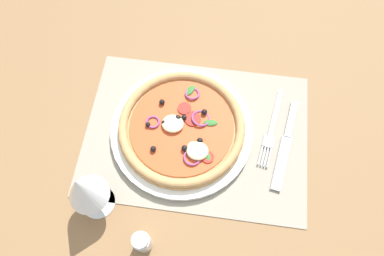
% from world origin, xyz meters
% --- Properties ---
extents(ground_plane, '(1.90, 1.40, 0.02)m').
position_xyz_m(ground_plane, '(0.00, 0.00, -0.01)').
color(ground_plane, olive).
extents(placemat, '(0.46, 0.33, 0.00)m').
position_xyz_m(placemat, '(0.00, 0.00, 0.00)').
color(placemat, gray).
rests_on(placemat, ground_plane).
extents(plate, '(0.29, 0.29, 0.01)m').
position_xyz_m(plate, '(0.03, 0.00, 0.01)').
color(plate, silver).
rests_on(plate, placemat).
extents(pizza, '(0.26, 0.26, 0.03)m').
position_xyz_m(pizza, '(0.03, 0.00, 0.03)').
color(pizza, tan).
rests_on(pizza, plate).
extents(fork, '(0.05, 0.18, 0.00)m').
position_xyz_m(fork, '(-0.15, -0.02, 0.01)').
color(fork, '#B2B5BA').
rests_on(fork, placemat).
extents(knife, '(0.05, 0.20, 0.01)m').
position_xyz_m(knife, '(-0.18, 0.00, 0.01)').
color(knife, '#B2B5BA').
rests_on(knife, placemat).
extents(wine_glass, '(0.07, 0.07, 0.15)m').
position_xyz_m(wine_glass, '(0.17, 0.17, 0.10)').
color(wine_glass, silver).
rests_on(wine_glass, ground_plane).
extents(pepper_shaker, '(0.03, 0.03, 0.07)m').
position_xyz_m(pepper_shaker, '(0.07, 0.23, 0.03)').
color(pepper_shaker, silver).
rests_on(pepper_shaker, ground_plane).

